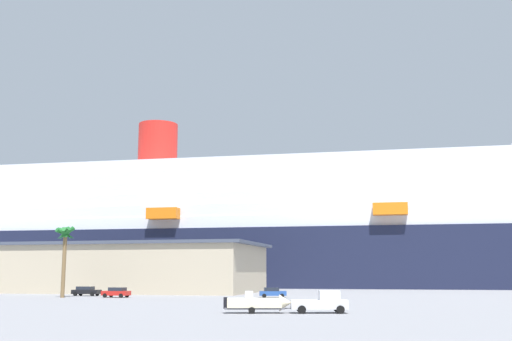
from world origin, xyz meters
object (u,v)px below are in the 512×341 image
Objects in this scene: cruise_ship at (295,233)px; parked_car_red_hatchback at (116,292)px; palm_tree at (65,241)px; parked_car_blue_suv at (272,292)px; parked_car_black_coupe at (86,291)px; small_boat_on_trailer at (261,303)px; pickup_truck at (322,302)px.

cruise_ship is 62.70× the size of parked_car_red_hatchback.
cruise_ship is 77.68m from palm_tree.
parked_car_blue_suv is 32.18m from parked_car_black_coupe.
small_boat_on_trailer reaches higher than parked_car_red_hatchback.
palm_tree is 2.35× the size of parked_car_black_coupe.
pickup_truck is at bearing -42.74° from parked_car_red_hatchback.
small_boat_on_trailer is 1.55× the size of parked_car_black_coupe.
parked_car_blue_suv is at bearing 105.92° from pickup_truck.
parked_car_red_hatchback and parked_car_black_coupe have the same top height.
palm_tree is at bearing 139.94° from small_boat_on_trailer.
parked_car_red_hatchback is at bearing 14.80° from palm_tree.
parked_car_black_coupe is (-7.55, 5.21, 0.00)m from parked_car_red_hatchback.
small_boat_on_trailer is 1.66× the size of parked_car_blue_suv.
parked_car_blue_suv is 0.93× the size of parked_car_black_coupe.
parked_car_red_hatchback is (-21.00, -69.71, -13.35)m from cruise_ship.
parked_car_blue_suv is (-4.11, 36.27, -0.13)m from small_boat_on_trailer.
cruise_ship is at bearing 93.07° from parked_car_blue_suv.
parked_car_black_coupe is at bearing 138.58° from pickup_truck.
parked_car_blue_suv is at bearing 7.47° from parked_car_red_hatchback.
cruise_ship is at bearing 66.12° from parked_car_black_coupe.
palm_tree is (-36.76, 30.91, 7.99)m from small_boat_on_trailer.
cruise_ship reaches higher than palm_tree.
cruise_ship is 25.17× the size of palm_tree.
small_boat_on_trailer is 48.69m from palm_tree.
small_boat_on_trailer is at bearing -85.73° from cruise_ship.
small_boat_on_trailer reaches higher than parked_car_black_coupe.
cruise_ship is at bearing 67.96° from palm_tree.
parked_car_red_hatchback is at bearing 137.26° from pickup_truck.
pickup_truck reaches higher than parked_car_red_hatchback.
pickup_truck is at bearing -41.42° from parked_car_black_coupe.
pickup_truck is 0.79× the size of small_boat_on_trailer.
pickup_truck is at bearing -34.96° from palm_tree.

